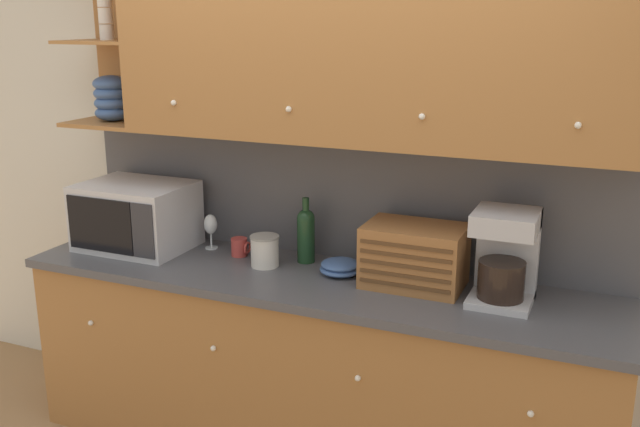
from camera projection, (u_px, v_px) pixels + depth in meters
ground_plane at (336, 419)px, 3.77m from camera, size 24.00×24.00×0.00m
wall_back at (340, 178)px, 3.44m from camera, size 5.15×0.06×2.60m
counter_unit at (312, 367)px, 3.37m from camera, size 2.77×0.65×0.91m
backsplash_panel at (337, 197)px, 3.43m from camera, size 2.75×0.01×0.61m
upper_cabinets at (359, 43)px, 3.02m from camera, size 2.75×0.38×0.86m
microwave at (136, 216)px, 3.61m from camera, size 0.54×0.42×0.33m
wine_glass at (211, 226)px, 3.61m from camera, size 0.07×0.07×0.18m
mug at (240, 247)px, 3.52m from camera, size 0.09×0.08×0.09m
storage_canister at (265, 251)px, 3.36m from camera, size 0.14×0.14×0.15m
wine_bottle at (306, 233)px, 3.40m from camera, size 0.09×0.09×0.32m
bowl_stack_on_counter at (340, 267)px, 3.27m from camera, size 0.19×0.19×0.07m
bread_box at (414, 256)px, 3.11m from camera, size 0.43×0.30×0.27m
coffee_maker at (505, 256)px, 2.92m from camera, size 0.25×0.27×0.39m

